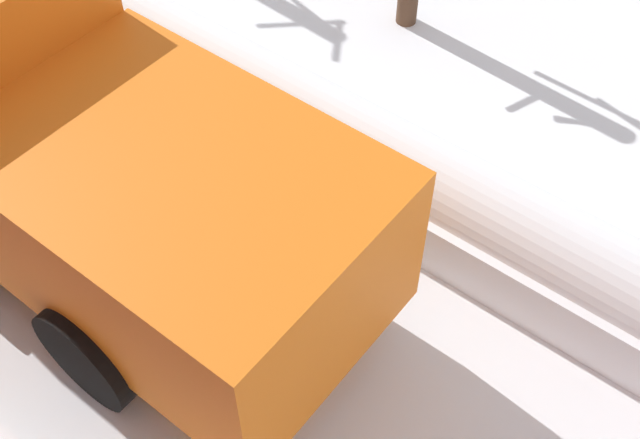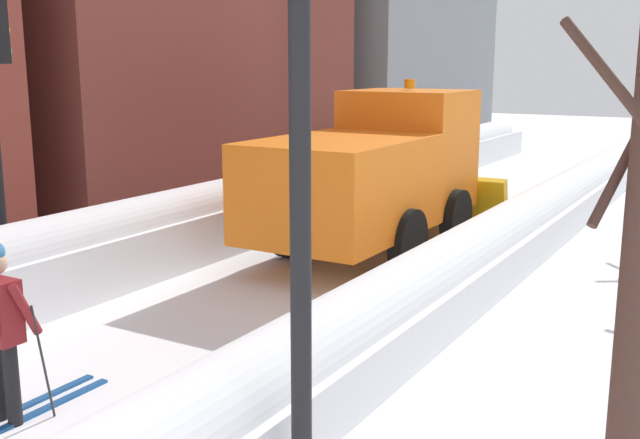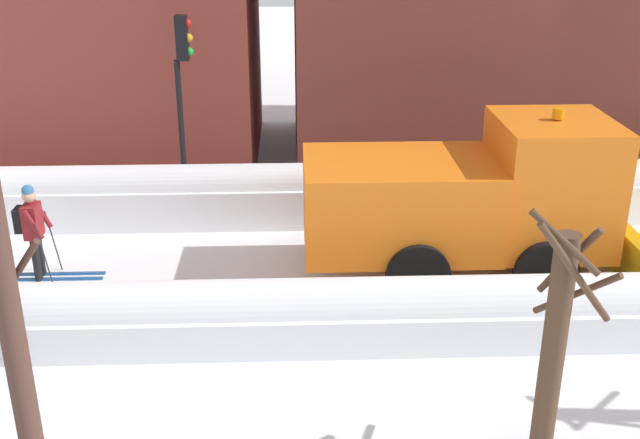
# 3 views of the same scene
# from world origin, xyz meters

# --- Properties ---
(ground_plane) EXTENTS (80.00, 80.00, 0.00)m
(ground_plane) POSITION_xyz_m (0.00, 10.00, 0.00)
(ground_plane) COLOR white
(snowbank_right) EXTENTS (1.10, 36.00, 1.07)m
(snowbank_right) POSITION_xyz_m (2.47, 10.00, 0.48)
(snowbank_right) COLOR white
(snowbank_right) RESTS_ON ground
(plow_truck) EXTENTS (3.20, 5.98, 3.12)m
(plow_truck) POSITION_xyz_m (0.11, 11.38, 1.48)
(plow_truck) COLOR orange
(plow_truck) RESTS_ON ground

